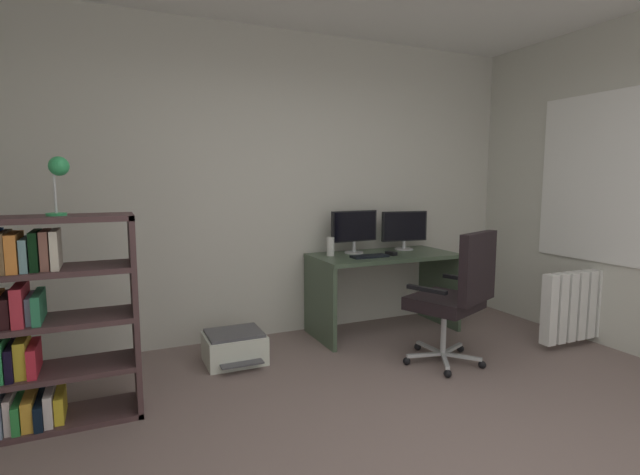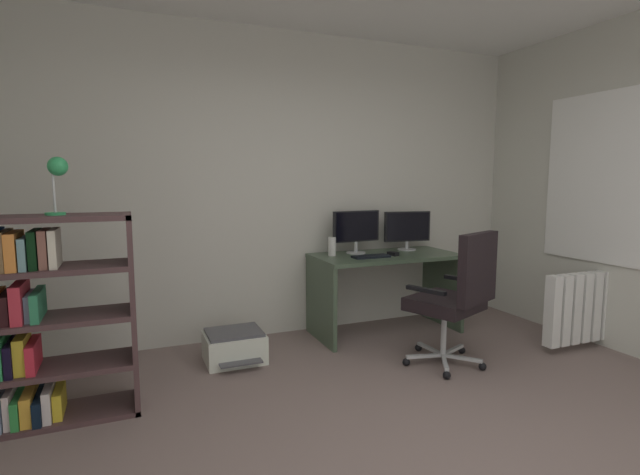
{
  "view_description": "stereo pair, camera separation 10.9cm",
  "coord_description": "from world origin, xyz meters",
  "px_view_note": "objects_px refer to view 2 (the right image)",
  "views": [
    {
      "loc": [
        -1.44,
        -1.66,
        1.44
      ],
      "look_at": [
        0.1,
        1.8,
        0.98
      ],
      "focal_mm": 26.58,
      "sensor_mm": 36.0,
      "label": 1
    },
    {
      "loc": [
        -1.34,
        -1.7,
        1.44
      ],
      "look_at": [
        0.1,
        1.8,
        0.98
      ],
      "focal_mm": 26.58,
      "sensor_mm": 36.0,
      "label": 2
    }
  ],
  "objects_px": {
    "bookshelf": "(43,321)",
    "radiator": "(593,306)",
    "office_chair": "(457,293)",
    "desk_lamp": "(57,173)",
    "keyboard": "(371,256)",
    "desktop_speaker": "(332,247)",
    "printer": "(234,346)",
    "desk": "(385,276)",
    "monitor_main": "(356,228)",
    "computer_mouse": "(393,254)",
    "monitor_secondary": "(407,228)"
  },
  "relations": [
    {
      "from": "bookshelf",
      "to": "computer_mouse",
      "type": "bearing_deg",
      "value": 11.97
    },
    {
      "from": "desk_lamp",
      "to": "radiator",
      "type": "relative_size",
      "value": 0.33
    },
    {
      "from": "desk",
      "to": "printer",
      "type": "relative_size",
      "value": 2.91
    },
    {
      "from": "keyboard",
      "to": "radiator",
      "type": "relative_size",
      "value": 0.33
    },
    {
      "from": "desk_lamp",
      "to": "bookshelf",
      "type": "bearing_deg",
      "value": 179.66
    },
    {
      "from": "bookshelf",
      "to": "printer",
      "type": "relative_size",
      "value": 2.66
    },
    {
      "from": "bookshelf",
      "to": "radiator",
      "type": "relative_size",
      "value": 1.19
    },
    {
      "from": "printer",
      "to": "radiator",
      "type": "relative_size",
      "value": 0.45
    },
    {
      "from": "bookshelf",
      "to": "printer",
      "type": "distance_m",
      "value": 1.42
    },
    {
      "from": "desk",
      "to": "printer",
      "type": "xyz_separation_m",
      "value": [
        -1.48,
        -0.18,
        -0.42
      ]
    },
    {
      "from": "printer",
      "to": "monitor_main",
      "type": "bearing_deg",
      "value": 15.05
    },
    {
      "from": "monitor_secondary",
      "to": "computer_mouse",
      "type": "relative_size",
      "value": 4.76
    },
    {
      "from": "computer_mouse",
      "to": "desk_lamp",
      "type": "relative_size",
      "value": 0.3
    },
    {
      "from": "bookshelf",
      "to": "desk_lamp",
      "type": "distance_m",
      "value": 0.87
    },
    {
      "from": "office_chair",
      "to": "desk_lamp",
      "type": "xyz_separation_m",
      "value": [
        -2.65,
        0.27,
        0.9
      ]
    },
    {
      "from": "desk_lamp",
      "to": "keyboard",
      "type": "bearing_deg",
      "value": 13.25
    },
    {
      "from": "desktop_speaker",
      "to": "bookshelf",
      "type": "height_order",
      "value": "bookshelf"
    },
    {
      "from": "computer_mouse",
      "to": "printer",
      "type": "bearing_deg",
      "value": 166.19
    },
    {
      "from": "keyboard",
      "to": "computer_mouse",
      "type": "distance_m",
      "value": 0.24
    },
    {
      "from": "monitor_main",
      "to": "computer_mouse",
      "type": "distance_m",
      "value": 0.42
    },
    {
      "from": "monitor_main",
      "to": "computer_mouse",
      "type": "height_order",
      "value": "monitor_main"
    },
    {
      "from": "monitor_main",
      "to": "printer",
      "type": "relative_size",
      "value": 1.04
    },
    {
      "from": "office_chair",
      "to": "printer",
      "type": "relative_size",
      "value": 2.28
    },
    {
      "from": "bookshelf",
      "to": "radiator",
      "type": "distance_m",
      "value": 4.19
    },
    {
      "from": "desk",
      "to": "bookshelf",
      "type": "relative_size",
      "value": 1.09
    },
    {
      "from": "computer_mouse",
      "to": "radiator",
      "type": "xyz_separation_m",
      "value": [
        1.44,
        -0.93,
        -0.41
      ]
    },
    {
      "from": "computer_mouse",
      "to": "bookshelf",
      "type": "bearing_deg",
      "value": 174.91
    },
    {
      "from": "desk",
      "to": "monitor_secondary",
      "type": "distance_m",
      "value": 0.56
    },
    {
      "from": "desktop_speaker",
      "to": "bookshelf",
      "type": "bearing_deg",
      "value": -160.53
    },
    {
      "from": "monitor_main",
      "to": "desktop_speaker",
      "type": "bearing_deg",
      "value": -170.0
    },
    {
      "from": "keyboard",
      "to": "office_chair",
      "type": "height_order",
      "value": "office_chair"
    },
    {
      "from": "keyboard",
      "to": "printer",
      "type": "xyz_separation_m",
      "value": [
        -1.26,
        -0.06,
        -0.64
      ]
    },
    {
      "from": "desk",
      "to": "bookshelf",
      "type": "xyz_separation_m",
      "value": [
        -2.71,
        -0.68,
        0.07
      ]
    },
    {
      "from": "bookshelf",
      "to": "printer",
      "type": "height_order",
      "value": "bookshelf"
    },
    {
      "from": "desk",
      "to": "computer_mouse",
      "type": "height_order",
      "value": "computer_mouse"
    },
    {
      "from": "bookshelf",
      "to": "radiator",
      "type": "bearing_deg",
      "value": -4.75
    },
    {
      "from": "computer_mouse",
      "to": "radiator",
      "type": "distance_m",
      "value": 1.76
    },
    {
      "from": "monitor_main",
      "to": "radiator",
      "type": "bearing_deg",
      "value": -34.74
    },
    {
      "from": "keyboard",
      "to": "office_chair",
      "type": "xyz_separation_m",
      "value": [
        0.29,
        -0.83,
        -0.18
      ]
    },
    {
      "from": "bookshelf",
      "to": "office_chair",
      "type": "bearing_deg",
      "value": -5.63
    },
    {
      "from": "desk",
      "to": "desk_lamp",
      "type": "bearing_deg",
      "value": -165.31
    },
    {
      "from": "monitor_secondary",
      "to": "desk",
      "type": "bearing_deg",
      "value": -155.22
    },
    {
      "from": "desk",
      "to": "monitor_main",
      "type": "xyz_separation_m",
      "value": [
        -0.23,
        0.15,
        0.44
      ]
    },
    {
      "from": "monitor_secondary",
      "to": "printer",
      "type": "bearing_deg",
      "value": -169.5
    },
    {
      "from": "desktop_speaker",
      "to": "office_chair",
      "type": "distance_m",
      "value": 1.22
    },
    {
      "from": "desk",
      "to": "desktop_speaker",
      "type": "height_order",
      "value": "desktop_speaker"
    },
    {
      "from": "computer_mouse",
      "to": "desktop_speaker",
      "type": "xyz_separation_m",
      "value": [
        -0.52,
        0.2,
        0.07
      ]
    },
    {
      "from": "printer",
      "to": "desk_lamp",
      "type": "bearing_deg",
      "value": -155.92
    },
    {
      "from": "keyboard",
      "to": "desktop_speaker",
      "type": "bearing_deg",
      "value": 140.41
    },
    {
      "from": "desk",
      "to": "computer_mouse",
      "type": "xyz_separation_m",
      "value": [
        0.02,
        -0.1,
        0.22
      ]
    }
  ]
}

